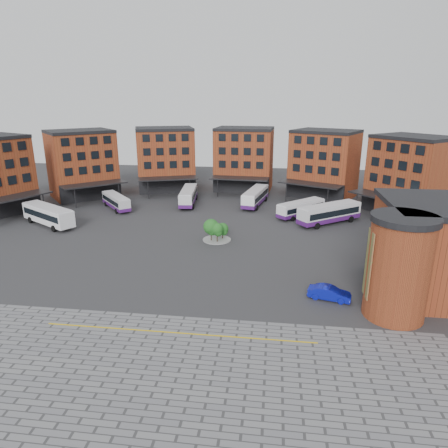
# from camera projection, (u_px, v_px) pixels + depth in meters

# --- Properties ---
(ground) EXTENTS (160.00, 160.00, 0.00)m
(ground) POSITION_uv_depth(u_px,v_px,m) (188.00, 271.00, 51.16)
(ground) COLOR #28282B
(ground) RESTS_ON ground
(paving_zone) EXTENTS (50.00, 22.00, 0.02)m
(paving_zone) POSITION_uv_depth(u_px,v_px,m) (153.00, 392.00, 30.12)
(paving_zone) COLOR slate
(paving_zone) RESTS_ON ground
(yellow_line) EXTENTS (26.00, 0.15, 0.02)m
(yellow_line) POSITION_uv_depth(u_px,v_px,m) (178.00, 333.00, 37.68)
(yellow_line) COLOR gold
(yellow_line) RESTS_ON paving_zone
(main_building) EXTENTS (94.14, 42.48, 14.60)m
(main_building) POSITION_uv_depth(u_px,v_px,m) (203.00, 166.00, 85.70)
(main_building) COLOR brown
(main_building) RESTS_ON ground
(east_building) EXTENTS (17.40, 15.40, 10.60)m
(east_building) POSITION_uv_depth(u_px,v_px,m) (440.00, 252.00, 43.23)
(east_building) COLOR brown
(east_building) RESTS_ON ground
(tree_island) EXTENTS (4.40, 4.40, 3.54)m
(tree_island) POSITION_uv_depth(u_px,v_px,m) (216.00, 229.00, 61.31)
(tree_island) COLOR gray
(tree_island) RESTS_ON ground
(bus_a) EXTENTS (11.88, 8.69, 3.45)m
(bus_a) POSITION_uv_depth(u_px,v_px,m) (48.00, 214.00, 68.77)
(bus_a) COLOR white
(bus_a) RESTS_ON ground
(bus_b) EXTENTS (8.43, 9.26, 2.87)m
(bus_b) POSITION_uv_depth(u_px,v_px,m) (116.00, 201.00, 79.16)
(bus_b) COLOR silver
(bus_b) RESTS_ON ground
(bus_c) EXTENTS (3.80, 11.81, 3.27)m
(bus_c) POSITION_uv_depth(u_px,v_px,m) (188.00, 196.00, 82.62)
(bus_c) COLOR silver
(bus_c) RESTS_ON ground
(bus_d) EXTENTS (5.08, 12.16, 3.34)m
(bus_d) POSITION_uv_depth(u_px,v_px,m) (255.00, 197.00, 81.84)
(bus_d) COLOR white
(bus_d) RESTS_ON ground
(bus_e) EXTENTS (9.22, 9.03, 2.95)m
(bus_e) POSITION_uv_depth(u_px,v_px,m) (301.00, 208.00, 74.00)
(bus_e) COLOR white
(bus_e) RESTS_ON ground
(bus_f) EXTENTS (11.67, 9.74, 3.50)m
(bus_f) POSITION_uv_depth(u_px,v_px,m) (329.00, 213.00, 69.81)
(bus_f) COLOR silver
(bus_f) RESTS_ON ground
(blue_car) EXTENTS (4.88, 2.67, 1.53)m
(blue_car) POSITION_uv_depth(u_px,v_px,m) (329.00, 293.00, 43.78)
(blue_car) COLOR #0D15A9
(blue_car) RESTS_ON ground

